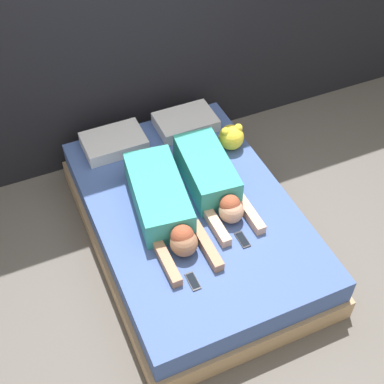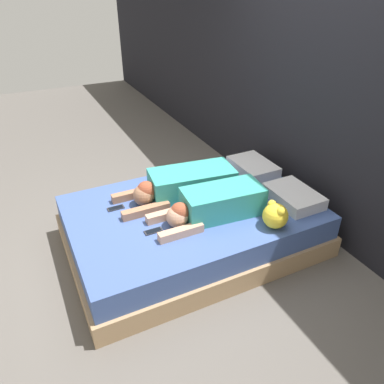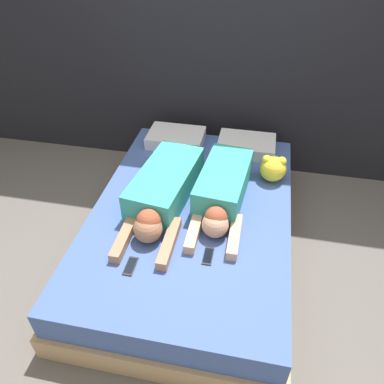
# 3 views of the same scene
# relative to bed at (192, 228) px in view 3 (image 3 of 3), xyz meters

# --- Properties ---
(ground_plane) EXTENTS (12.00, 12.00, 0.00)m
(ground_plane) POSITION_rel_bed_xyz_m (0.00, 0.00, -0.20)
(ground_plane) COLOR #5B5651
(wall_back) EXTENTS (12.00, 0.06, 2.60)m
(wall_back) POSITION_rel_bed_xyz_m (0.00, 1.23, 1.10)
(wall_back) COLOR black
(wall_back) RESTS_ON ground_plane
(bed) EXTENTS (1.48, 2.17, 0.40)m
(bed) POSITION_rel_bed_xyz_m (0.00, 0.00, 0.00)
(bed) COLOR tan
(bed) RESTS_ON ground_plane
(pillow_head_left) EXTENTS (0.50, 0.35, 0.11)m
(pillow_head_left) POSITION_rel_bed_xyz_m (-0.32, 0.85, 0.26)
(pillow_head_left) COLOR silver
(pillow_head_left) RESTS_ON bed
(pillow_head_right) EXTENTS (0.50, 0.35, 0.11)m
(pillow_head_right) POSITION_rel_bed_xyz_m (0.32, 0.85, 0.26)
(pillow_head_right) COLOR silver
(pillow_head_right) RESTS_ON bed
(person_left) EXTENTS (0.45, 1.12, 0.23)m
(person_left) POSITION_rel_bed_xyz_m (-0.22, 0.01, 0.32)
(person_left) COLOR teal
(person_left) RESTS_ON bed
(person_right) EXTENTS (0.38, 0.98, 0.24)m
(person_right) POSITION_rel_bed_xyz_m (0.20, 0.10, 0.32)
(person_right) COLOR teal
(person_right) RESTS_ON bed
(cell_phone_left) EXTENTS (0.06, 0.15, 0.01)m
(cell_phone_left) POSITION_rel_bed_xyz_m (-0.26, -0.61, 0.21)
(cell_phone_left) COLOR #2D2D33
(cell_phone_left) RESTS_ON bed
(cell_phone_right) EXTENTS (0.06, 0.15, 0.01)m
(cell_phone_right) POSITION_rel_bed_xyz_m (0.19, -0.44, 0.21)
(cell_phone_right) COLOR #2D2D33
(cell_phone_right) RESTS_ON bed
(plush_toy) EXTENTS (0.21, 0.21, 0.22)m
(plush_toy) POSITION_rel_bed_xyz_m (0.56, 0.47, 0.31)
(plush_toy) COLOR yellow
(plush_toy) RESTS_ON bed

